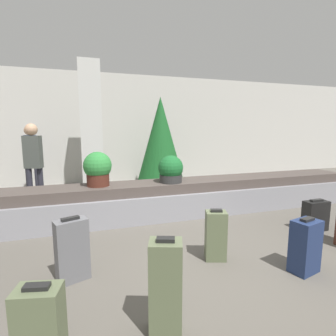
{
  "coord_description": "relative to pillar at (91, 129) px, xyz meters",
  "views": [
    {
      "loc": [
        -1.45,
        -2.98,
        1.6
      ],
      "look_at": [
        0.0,
        1.52,
        0.89
      ],
      "focal_mm": 28.0,
      "sensor_mm": 36.0,
      "label": 1
    }
  ],
  "objects": [
    {
      "name": "suitcase_1",
      "position": [
        3.24,
        -3.69,
        -1.36
      ],
      "size": [
        0.39,
        0.19,
        0.5
      ],
      "rotation": [
        0.0,
        0.0,
        0.0
      ],
      "color": "black",
      "rests_on": "ground_plane"
    },
    {
      "name": "suitcase_2",
      "position": [
        2.1,
        -4.61,
        -1.3
      ],
      "size": [
        0.35,
        0.28,
        0.63
      ],
      "rotation": [
        0.0,
        0.0,
        0.24
      ],
      "color": "navy",
      "rests_on": "ground_plane"
    },
    {
      "name": "traveler_0",
      "position": [
        -1.43,
        0.36,
        -0.6
      ],
      "size": [
        0.32,
        0.37,
        1.68
      ],
      "rotation": [
        0.0,
        0.0,
        -1.02
      ],
      "color": "#282833",
      "rests_on": "ground_plane"
    },
    {
      "name": "traveler_1",
      "position": [
        -1.16,
        -0.99,
        -0.58
      ],
      "size": [
        0.36,
        0.26,
        1.7
      ],
      "rotation": [
        0.0,
        0.0,
        -0.26
      ],
      "color": "#282833",
      "rests_on": "ground_plane"
    },
    {
      "name": "back_wall",
      "position": [
        1.25,
        1.3,
        0.0
      ],
      "size": [
        18.0,
        0.06,
        3.2
      ],
      "color": "beige",
      "rests_on": "ground_plane"
    },
    {
      "name": "suitcase_5",
      "position": [
        -0.55,
        -4.92,
        -1.34
      ],
      "size": [
        0.35,
        0.27,
        0.55
      ],
      "rotation": [
        0.0,
        0.0,
        -0.23
      ],
      "color": "#5B6647",
      "rests_on": "ground_plane"
    },
    {
      "name": "potted_plant_1",
      "position": [
        0.01,
        -2.25,
        -0.67
      ],
      "size": [
        0.47,
        0.47,
        0.58
      ],
      "color": "#4C2319",
      "rests_on": "carousel"
    },
    {
      "name": "suitcase_0",
      "position": [
        1.29,
        -4.04,
        -1.29
      ],
      "size": [
        0.3,
        0.26,
        0.64
      ],
      "rotation": [
        0.0,
        0.0,
        -0.32
      ],
      "color": "#5B6647",
      "rests_on": "ground_plane"
    },
    {
      "name": "suitcase_4",
      "position": [
        0.36,
        -4.97,
        -1.22
      ],
      "size": [
        0.3,
        0.27,
        0.79
      ],
      "rotation": [
        0.0,
        0.0,
        -0.34
      ],
      "color": "#5B6647",
      "rests_on": "ground_plane"
    },
    {
      "name": "pillar",
      "position": [
        0.0,
        0.0,
        0.0
      ],
      "size": [
        0.5,
        0.5,
        3.2
      ],
      "color": "silver",
      "rests_on": "ground_plane"
    },
    {
      "name": "potted_plant_0",
      "position": [
        1.28,
        -2.35,
        -0.74
      ],
      "size": [
        0.45,
        0.45,
        0.49
      ],
      "color": "#2D2D2D",
      "rests_on": "carousel"
    },
    {
      "name": "ground_plane",
      "position": [
        1.25,
        -3.78,
        -1.6
      ],
      "size": [
        18.0,
        18.0,
        0.0
      ],
      "primitive_type": "plane",
      "color": "#59544C"
    },
    {
      "name": "decorated_tree",
      "position": [
        1.78,
        0.02,
        -0.3
      ],
      "size": [
        1.27,
        1.27,
        2.43
      ],
      "color": "#4C331E",
      "rests_on": "ground_plane"
    },
    {
      "name": "suitcase_6",
      "position": [
        -0.36,
        -3.98,
        -1.26
      ],
      "size": [
        0.36,
        0.27,
        0.7
      ],
      "rotation": [
        0.0,
        0.0,
        0.34
      ],
      "color": "slate",
      "rests_on": "ground_plane"
    },
    {
      "name": "carousel",
      "position": [
        1.25,
        -2.26,
        -1.3
      ],
      "size": [
        8.08,
        0.82,
        0.64
      ],
      "color": "gray",
      "rests_on": "ground_plane"
    }
  ]
}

